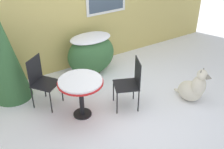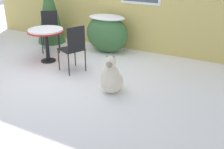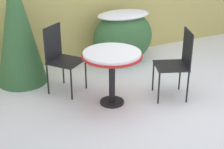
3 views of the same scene
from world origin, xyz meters
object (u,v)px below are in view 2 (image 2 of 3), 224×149
at_px(patio_chair_far_side, 73,47).
at_px(dog, 111,79).
at_px(patio_table, 46,34).
at_px(patio_chair_near_table, 50,29).

relative_size(patio_chair_far_side, dog, 1.30).
bearing_deg(patio_table, patio_chair_near_table, 124.38).
bearing_deg(patio_table, patio_chair_far_side, -14.25).
distance_m(patio_table, dog, 2.24).
height_order(patio_table, dog, patio_table).
xyz_separation_m(patio_table, patio_chair_far_side, (0.91, -0.23, -0.10)).
bearing_deg(patio_table, dog, -19.40).
xyz_separation_m(patio_chair_far_side, dog, (1.16, -0.50, -0.27)).
height_order(patio_table, patio_chair_near_table, patio_chair_near_table).
xyz_separation_m(patio_chair_near_table, patio_chair_far_side, (1.39, -0.93, 0.00)).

